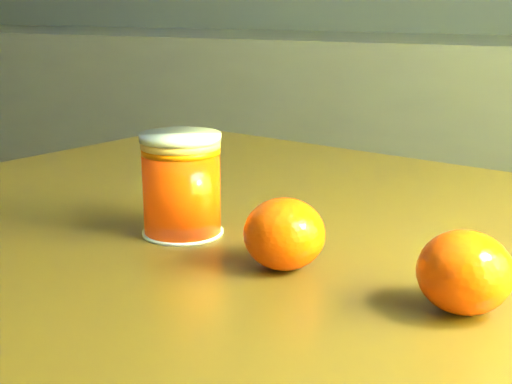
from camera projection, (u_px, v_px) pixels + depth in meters
The scene contains 5 objects.
kitchen_counter at pixel (261, 179), 2.27m from camera, with size 3.15×0.60×0.90m, color #55545A.
table at pixel (343, 365), 0.61m from camera, with size 1.18×0.92×0.79m.
juice_glass at pixel (182, 185), 0.62m from camera, with size 0.07×0.07×0.09m.
orange_front at pixel (284, 234), 0.54m from camera, with size 0.06×0.06×0.06m, color #FF4B05.
orange_back at pixel (465, 272), 0.47m from camera, with size 0.06×0.06×0.06m, color #FF4B05.
Camera 1 is at (1.01, -0.51, 0.99)m, focal length 50.00 mm.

